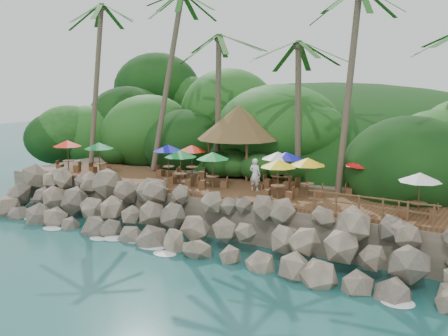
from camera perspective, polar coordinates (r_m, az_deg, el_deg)
The scene contains 12 objects.
ground at distance 27.08m, azimuth -6.84°, elevation -8.99°, with size 140.00×140.00×0.00m, color #19514F.
land_base at distance 40.09m, azimuth 7.61°, elevation -1.21°, with size 32.00×25.20×2.10m, color gray.
jungle_hill at distance 47.10m, azimuth 11.38°, elevation -0.95°, with size 44.80×28.00×15.40m, color #143811.
seawall at distance 28.25m, azimuth -4.33°, elevation -5.70°, with size 29.00×4.00×2.30m, color gray, non-canonical shape.
terrace at distance 31.21m, azimuth 0.00°, elevation -2.17°, with size 26.00×5.00×0.20m, color brown.
jungle_foliage at distance 39.42m, azimuth 6.97°, elevation -2.95°, with size 44.00×16.00×12.00m, color #143811, non-canonical shape.
foam_line at distance 27.29m, azimuth -6.44°, elevation -8.76°, with size 25.20×0.80×0.06m.
palms at distance 33.09m, azimuth 2.88°, elevation 16.20°, with size 31.13×7.28×13.18m.
palapa at distance 34.17m, azimuth 1.61°, elevation 4.98°, with size 5.43×5.43×4.60m.
dining_clusters at distance 30.75m, azimuth 0.41°, elevation 1.16°, with size 25.03×4.86×2.11m.
railing at distance 25.15m, azimuth 15.58°, elevation -3.88°, with size 6.10×0.10×1.00m.
waiter at distance 29.86m, azimuth 3.38°, elevation -0.72°, with size 0.68×0.45×1.86m, color white.
Camera 1 is at (16.20, -19.85, 8.77)m, focal length 42.27 mm.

